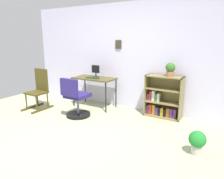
{
  "coord_description": "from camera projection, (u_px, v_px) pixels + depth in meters",
  "views": [
    {
      "loc": [
        2.44,
        -2.3,
        1.63
      ],
      "look_at": [
        0.29,
        1.25,
        0.63
      ],
      "focal_mm": 33.81,
      "sensor_mm": 36.0,
      "label": 1
    }
  ],
  "objects": [
    {
      "name": "office_chair",
      "position": [
        76.0,
        100.0,
        4.45
      ],
      "size": [
        0.52,
        0.55,
        0.86
      ],
      "color": "black",
      "rests_on": "ground_plane"
    },
    {
      "name": "potted_plant_floor",
      "position": [
        197.0,
        141.0,
        3.02
      ],
      "size": [
        0.25,
        0.25,
        0.36
      ],
      "color": "#B7B2A8",
      "rests_on": "ground_plane"
    },
    {
      "name": "monitor",
      "position": [
        96.0,
        71.0,
        5.11
      ],
      "size": [
        0.21,
        0.15,
        0.28
      ],
      "color": "#262628",
      "rests_on": "desk"
    },
    {
      "name": "rocking_chair",
      "position": [
        39.0,
        89.0,
        4.99
      ],
      "size": [
        0.42,
        0.64,
        0.95
      ],
      "color": "#473C16",
      "rests_on": "ground_plane"
    },
    {
      "name": "ground_plane",
      "position": [
        59.0,
        139.0,
        3.52
      ],
      "size": [
        6.24,
        6.24,
        0.0
      ],
      "primitive_type": "plane",
      "color": "#A4AD84"
    },
    {
      "name": "potted_plant_on_shelf",
      "position": [
        170.0,
        69.0,
        4.22
      ],
      "size": [
        0.19,
        0.19,
        0.28
      ],
      "color": "#9E6642",
      "rests_on": "bookshelf_low"
    },
    {
      "name": "wall_back",
      "position": [
        121.0,
        57.0,
        5.03
      ],
      "size": [
        5.2,
        0.12,
        2.43
      ],
      "color": "silver",
      "rests_on": "ground_plane"
    },
    {
      "name": "bookshelf_low",
      "position": [
        163.0,
        99.0,
        4.49
      ],
      "size": [
        0.77,
        0.3,
        0.89
      ],
      "color": "olive",
      "rests_on": "ground_plane"
    },
    {
      "name": "keyboard",
      "position": [
        93.0,
        78.0,
        4.96
      ],
      "size": [
        0.33,
        0.12,
        0.02
      ],
      "primitive_type": "cube",
      "color": "#1F301A",
      "rests_on": "desk"
    },
    {
      "name": "desk",
      "position": [
        94.0,
        80.0,
        5.06
      ],
      "size": [
        1.02,
        0.53,
        0.73
      ],
      "color": "#4D4522",
      "rests_on": "ground_plane"
    }
  ]
}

